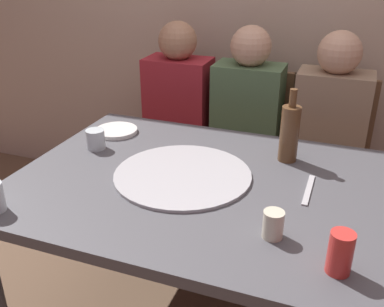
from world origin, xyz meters
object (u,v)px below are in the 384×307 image
guest_by_wall (326,141)px  tumbler_far (273,224)px  table_knife (308,190)px  chair_middle (248,141)px  guest_in_beanie (242,130)px  wine_bottle (290,133)px  tumbler_near (96,139)px  pizza_tray (183,175)px  plate_stack (116,131)px  soda_can (340,253)px  guest_in_sweater (173,120)px  chair_right (326,153)px  chair_left (183,132)px  dining_table (198,197)px

guest_by_wall → tumbler_far: bearing=85.5°
table_knife → chair_middle: (-0.42, 0.85, -0.23)m
guest_in_beanie → wine_bottle: bearing=122.7°
tumbler_near → chair_middle: (0.48, 0.80, -0.26)m
tumbler_far → chair_middle: bearing=106.8°
tumbler_far → guest_by_wall: bearing=85.5°
pizza_tray → plate_stack: size_ratio=2.67×
wine_bottle → soda_can: size_ratio=2.44×
guest_in_sweater → table_knife: bearing=139.5°
wine_bottle → guest_in_sweater: 0.88m
pizza_tray → soda_can: (0.58, -0.35, 0.06)m
plate_stack → chair_right: bearing=34.0°
tumbler_near → plate_stack: 0.19m
guest_in_sweater → plate_stack: bearing=79.8°
wine_bottle → tumbler_far: (0.05, -0.54, -0.08)m
tumbler_near → soda_can: (1.02, -0.46, 0.02)m
tumbler_near → guest_in_beanie: (0.48, 0.65, -0.14)m
chair_right → guest_by_wall: bearing=90.0°
plate_stack → chair_right: chair_right is taller
table_knife → guest_in_sweater: size_ratio=0.19×
pizza_tray → chair_right: bearing=62.6°
plate_stack → chair_left: size_ratio=0.22×
soda_can → plate_stack: (-1.03, 0.64, -0.05)m
plate_stack → guest_in_beanie: 0.68m
table_knife → chair_right: chair_right is taller
dining_table → table_knife: 0.41m
tumbler_far → chair_left: bearing=122.8°
plate_stack → guest_in_beanie: guest_in_beanie is taller
tumbler_near → tumbler_far: bearing=-23.7°
wine_bottle → chair_right: size_ratio=0.33×
guest_in_sweater → guest_in_beanie: 0.40m
chair_middle → guest_in_beanie: bearing=90.0°
guest_by_wall → chair_middle: bearing=-19.3°
chair_right → guest_by_wall: 0.20m
tumbler_near → chair_right: size_ratio=0.09×
dining_table → plate_stack: size_ratio=6.98×
wine_bottle → table_knife: size_ratio=1.35×
plate_stack → chair_middle: size_ratio=0.22×
guest_in_beanie → chair_left: bearing=-20.7°
dining_table → plate_stack: 0.60m
tumbler_far → guest_in_sweater: guest_in_sweater is taller
plate_stack → guest_in_sweater: guest_in_sweater is taller
dining_table → guest_by_wall: guest_by_wall is taller
dining_table → soda_can: soda_can is taller
guest_by_wall → table_knife: bearing=89.0°
pizza_tray → guest_in_beanie: size_ratio=0.44×
plate_stack → chair_middle: (0.49, 0.62, -0.23)m
soda_can → table_knife: soda_can is taller
dining_table → chair_left: size_ratio=1.51×
dining_table → guest_by_wall: size_ratio=1.16×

